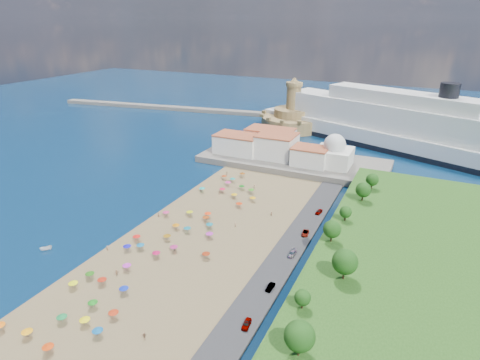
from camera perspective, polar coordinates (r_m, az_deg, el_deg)
The scene contains 13 objects.
ground at distance 141.20m, azimuth -5.85°, elevation -6.21°, with size 700.00×700.00×0.00m, color #071938.
terrace at distance 198.18m, azimuth 7.53°, elevation 2.70°, with size 90.00×36.00×3.00m, color #59544C.
jetty at distance 236.61m, azimuth 5.13°, elevation 5.94°, with size 18.00×70.00×2.40m, color #59544C.
breakwater at distance 319.50m, azimuth -8.83°, elevation 10.03°, with size 200.00×7.00×2.60m, color #59544C.
waterfront_buildings at distance 200.85m, azimuth 4.14°, elevation 5.01°, with size 57.00×29.00×11.00m.
domed_building at distance 189.25m, azimuth 13.22°, elevation 3.75°, with size 16.00×16.00×15.00m.
fortress at distance 262.71m, azimuth 7.49°, elevation 8.71°, with size 40.00×40.00×32.40m.
cruise_ship at distance 234.37m, azimuth 21.48°, elevation 6.86°, with size 170.31×84.93×37.72m.
beach_parasols at distance 132.43m, azimuth -9.40°, elevation -7.39°, with size 30.14×112.69×2.20m.
beachgoers at distance 142.76m, azimuth -5.67°, elevation -5.36°, with size 37.81×98.45×1.88m.
moored_boats at distance 129.18m, azimuth -29.00°, elevation -11.73°, with size 10.93×26.60×1.52m.
parked_cars at distance 122.84m, azimuth 7.45°, elevation -10.25°, with size 2.57×67.53×1.35m.
hillside_trees at distance 111.03m, azimuth 13.74°, elevation -9.17°, with size 12.85×109.19×8.21m.
Camera 1 is at (65.80, -105.65, 66.67)m, focal length 30.00 mm.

